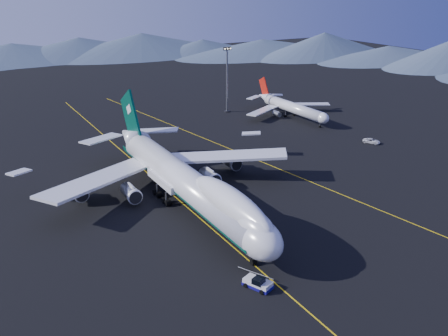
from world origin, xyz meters
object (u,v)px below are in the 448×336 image
boeing_747 (185,181)px  second_jet (291,107)px  pushback_tug (258,284)px  service_van (372,141)px  floodlight_mast (227,80)px

boeing_747 → second_jet: 80.64m
pushback_tug → service_van: (69.25, 45.24, 0.06)m
pushback_tug → floodlight_mast: (50.78, 98.62, 11.10)m
floodlight_mast → service_van: bearing=-70.9°
boeing_747 → pushback_tug: 33.03m
pushback_tug → service_van: 82.72m
pushback_tug → service_van: size_ratio=1.03×
boeing_747 → floodlight_mast: (47.78, 66.14, 5.91)m
boeing_747 → pushback_tug: bearing=-95.3°
boeing_747 → pushback_tug: boeing_747 is taller
pushback_tug → second_jet: bearing=27.2°
boeing_747 → service_van: bearing=10.9°
second_jet → floodlight_mast: bearing=150.1°
boeing_747 → service_van: size_ratio=14.56×
floodlight_mast → second_jet: bearing=-46.5°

